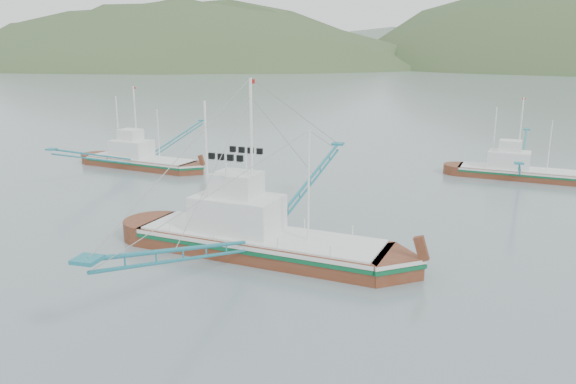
# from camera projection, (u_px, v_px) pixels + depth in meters

# --- Properties ---
(ground) EXTENTS (1200.00, 1200.00, 0.00)m
(ground) POSITION_uv_depth(u_px,v_px,m) (264.00, 262.00, 36.22)
(ground) COLOR slate
(ground) RESTS_ON ground
(main_boat) EXTENTS (17.58, 30.75, 12.53)m
(main_boat) POSITION_uv_depth(u_px,v_px,m) (257.00, 224.00, 37.18)
(main_boat) COLOR #5A2713
(main_boat) RESTS_ON ground
(bg_boat_left) EXTENTS (14.09, 24.44, 10.01)m
(bg_boat_left) POSITION_uv_depth(u_px,v_px,m) (140.00, 153.00, 64.58)
(bg_boat_left) COLOR #5A2713
(bg_boat_left) RESTS_ON ground
(bg_boat_right) EXTENTS (12.91, 22.59, 9.20)m
(bg_boat_right) POSITION_uv_depth(u_px,v_px,m) (520.00, 165.00, 59.14)
(bg_boat_right) COLOR #5A2713
(bg_boat_right) RESTS_ON ground
(headland_left) EXTENTS (448.00, 308.00, 210.00)m
(headland_left) POSITION_uv_depth(u_px,v_px,m) (180.00, 67.00, 418.45)
(headland_left) COLOR #374A26
(headland_left) RESTS_ON ground
(ridge_distant) EXTENTS (960.00, 400.00, 240.00)m
(ridge_distant) POSITION_uv_depth(u_px,v_px,m) (465.00, 62.00, 551.92)
(ridge_distant) COLOR slate
(ridge_distant) RESTS_ON ground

